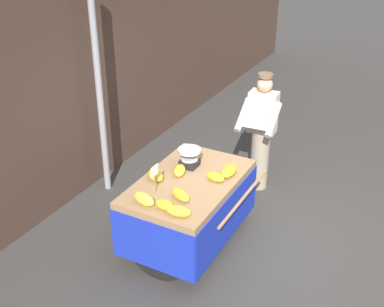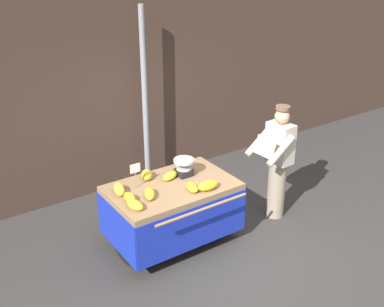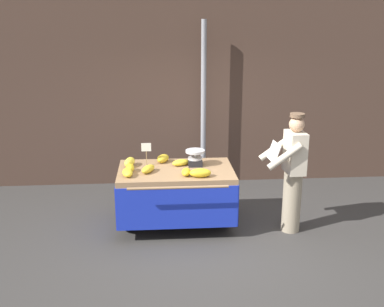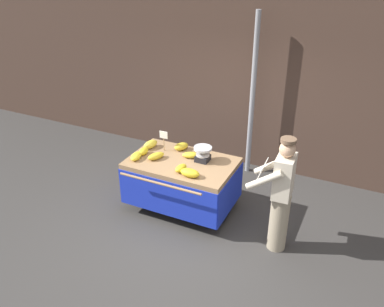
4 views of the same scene
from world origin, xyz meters
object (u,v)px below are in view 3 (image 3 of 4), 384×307
at_px(price_sign, 146,149).
at_px(banana_bunch_7, 130,162).
at_px(banana_bunch_5, 181,163).
at_px(banana_cart, 176,185).
at_px(banana_bunch_6, 186,172).
at_px(banana_bunch_2, 128,173).
at_px(vendor_person, 292,173).
at_px(banana_bunch_0, 163,158).
at_px(street_pole, 203,107).
at_px(weighing_scale, 195,158).
at_px(banana_bunch_3, 148,169).
at_px(banana_bunch_4, 200,173).
at_px(banana_bunch_1, 130,168).

bearing_deg(price_sign, banana_bunch_7, -176.56).
bearing_deg(price_sign, banana_bunch_5, -3.41).
xyz_separation_m(banana_cart, banana_bunch_6, (0.13, -0.28, 0.29)).
bearing_deg(banana_bunch_6, banana_bunch_7, 150.05).
height_order(banana_bunch_2, vendor_person, vendor_person).
xyz_separation_m(banana_cart, price_sign, (-0.42, 0.19, 0.49)).
distance_m(banana_bunch_0, vendor_person, 1.89).
distance_m(street_pole, banana_bunch_5, 1.65).
distance_m(weighing_scale, banana_bunch_0, 0.51).
height_order(banana_bunch_3, vendor_person, vendor_person).
bearing_deg(banana_bunch_0, banana_cart, -62.42).
xyz_separation_m(banana_bunch_2, banana_bunch_3, (0.28, 0.13, 0.00)).
xyz_separation_m(banana_bunch_3, banana_bunch_5, (0.47, 0.28, -0.01)).
bearing_deg(banana_bunch_2, banana_bunch_3, 25.41).
height_order(price_sign, banana_bunch_6, price_sign).
bearing_deg(banana_bunch_0, banana_bunch_2, -130.07).
bearing_deg(vendor_person, banana_bunch_3, 175.69).
height_order(banana_bunch_0, banana_bunch_2, banana_bunch_0).
bearing_deg(street_pole, price_sign, -123.78).
xyz_separation_m(banana_bunch_2, banana_bunch_5, (0.74, 0.41, -0.00)).
relative_size(banana_bunch_0, banana_bunch_3, 0.87).
bearing_deg(price_sign, banana_bunch_0, 31.30).
bearing_deg(banana_bunch_4, banana_bunch_1, 162.82).
xyz_separation_m(price_sign, banana_bunch_5, (0.49, -0.03, -0.20)).
relative_size(street_pole, banana_bunch_5, 11.10).
bearing_deg(banana_bunch_4, banana_bunch_5, 114.57).
relative_size(banana_bunch_6, banana_bunch_7, 0.81).
bearing_deg(price_sign, street_pole, 56.22).
xyz_separation_m(banana_bunch_6, banana_bunch_7, (-0.79, 0.46, 0.01)).
distance_m(weighing_scale, banana_bunch_5, 0.22).
relative_size(weighing_scale, banana_bunch_0, 1.13).
bearing_deg(banana_cart, banana_bunch_1, -174.31).
relative_size(banana_bunch_4, banana_bunch_6, 1.28).
distance_m(street_pole, banana_bunch_6, 2.04).
height_order(banana_bunch_0, banana_bunch_7, banana_bunch_7).
relative_size(street_pole, banana_bunch_6, 12.88).
bearing_deg(banana_bunch_1, banana_cart, 5.69).
distance_m(banana_cart, banana_bunch_1, 0.71).
xyz_separation_m(banana_bunch_1, vendor_person, (2.26, -0.20, -0.06)).
bearing_deg(banana_bunch_4, banana_bunch_3, 160.61).
bearing_deg(banana_bunch_1, street_pole, 54.97).
relative_size(price_sign, vendor_person, 0.20).
relative_size(banana_bunch_2, banana_bunch_4, 0.93).
bearing_deg(street_pole, banana_bunch_5, -107.90).
relative_size(banana_cart, banana_bunch_1, 7.80).
height_order(banana_bunch_3, banana_bunch_4, banana_bunch_4).
xyz_separation_m(banana_bunch_0, banana_bunch_6, (0.31, -0.62, -0.01)).
bearing_deg(banana_bunch_3, price_sign, 94.98).
xyz_separation_m(banana_bunch_3, banana_bunch_6, (0.52, -0.17, -0.00)).
height_order(banana_bunch_4, banana_bunch_6, banana_bunch_4).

